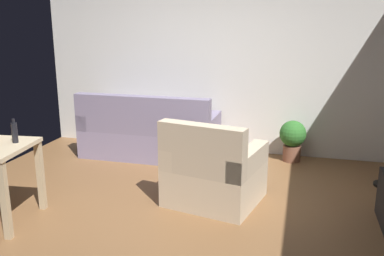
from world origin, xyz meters
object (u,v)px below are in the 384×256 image
(potted_plant, at_px, (293,138))
(bottle_dark, at_px, (15,132))
(couch, at_px, (149,135))
(armchair, at_px, (213,174))

(potted_plant, xyz_separation_m, bottle_dark, (-2.52, -2.41, 0.53))
(couch, height_order, potted_plant, couch)
(potted_plant, height_order, bottle_dark, bottle_dark)
(armchair, bearing_deg, bottle_dark, 36.59)
(couch, xyz_separation_m, bottle_dark, (-0.55, -2.09, 0.56))
(couch, distance_m, potted_plant, 2.00)
(couch, height_order, armchair, same)
(potted_plant, height_order, armchair, armchair)
(potted_plant, relative_size, armchair, 0.54)
(potted_plant, bearing_deg, bottle_dark, -136.37)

